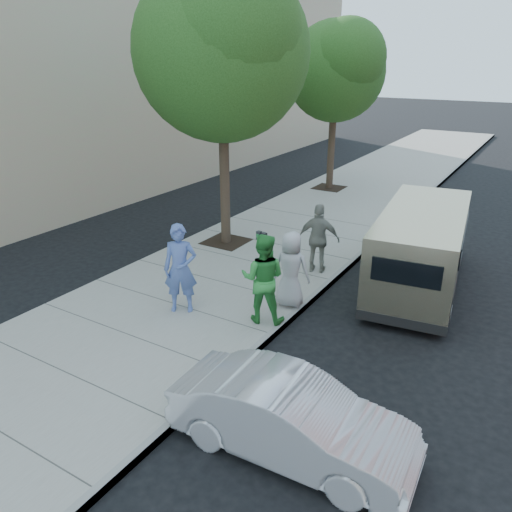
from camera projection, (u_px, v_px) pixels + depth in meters
The scene contains 12 objects.
ground at pixel (249, 295), 11.89m from camera, with size 120.00×120.00×0.00m, color black.
sidewalk at pixel (215, 283), 12.34m from camera, with size 5.00×60.00×0.15m, color gray.
curb_face at pixel (303, 307), 11.17m from camera, with size 0.12×60.00×0.16m, color gray.
tree_near at pixel (223, 45), 12.80m from camera, with size 4.62×4.60×7.53m.
tree_far at pixel (337, 67), 19.07m from camera, with size 3.92×3.80×6.49m.
parking_meter at pixel (262, 247), 11.74m from camera, with size 0.29×0.15×1.33m.
van at pixel (421, 247), 11.91m from camera, with size 2.37×5.48×1.97m.
sedan at pixel (291, 419), 6.98m from camera, with size 1.23×3.53×1.16m, color silver.
person_officer at pixel (180, 269), 10.52m from camera, with size 0.71×0.47×1.95m, color #536BB1.
person_green_shirt at pixel (263, 278), 10.11m from camera, with size 0.92×0.72×1.90m, color green.
person_gray_shirt at pixel (291, 269), 10.79m from camera, with size 0.83×0.54×1.70m, color #B0B0B3.
person_striped_polo at pixel (319, 239), 12.47m from camera, with size 1.04×0.43×1.78m, color gray.
Camera 1 is at (5.70, -9.03, 5.31)m, focal length 35.00 mm.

